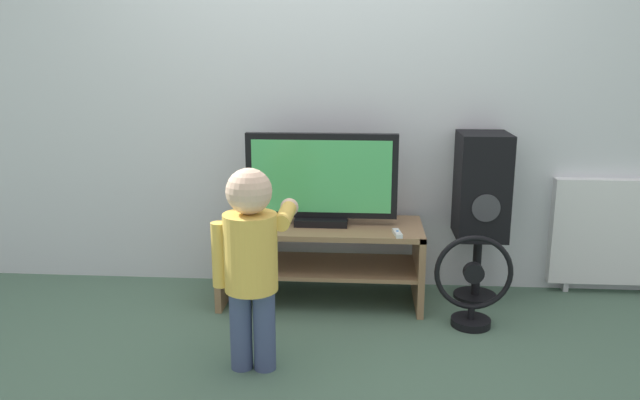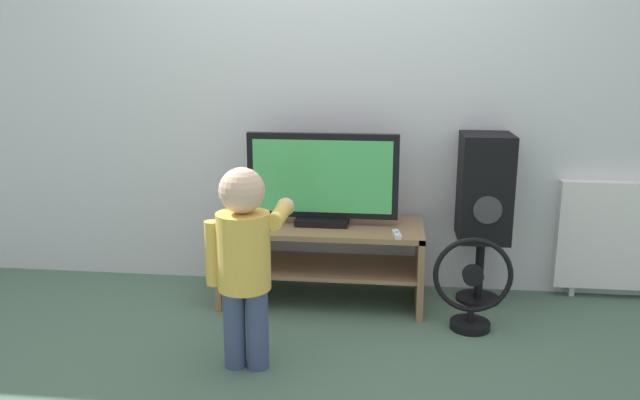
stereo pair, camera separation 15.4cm
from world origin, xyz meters
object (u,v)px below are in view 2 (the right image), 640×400
at_px(remote_primary, 397,234).
at_px(child, 245,252).
at_px(radiator, 624,236).
at_px(speaker_tower, 484,191).
at_px(television, 323,180).
at_px(floor_fan, 472,288).
at_px(game_console, 271,221).

bearing_deg(remote_primary, child, -136.42).
bearing_deg(radiator, speaker_tower, -169.99).
relative_size(television, radiator, 1.13).
xyz_separation_m(floor_fan, radiator, (0.92, 0.55, 0.15)).
bearing_deg(television, speaker_tower, 5.32).
bearing_deg(remote_primary, floor_fan, -16.32).
xyz_separation_m(game_console, child, (0.04, -0.78, 0.07)).
bearing_deg(television, remote_primary, -25.31).
xyz_separation_m(child, speaker_tower, (1.16, 0.93, 0.10)).
bearing_deg(game_console, radiator, 8.09).
height_order(remote_primary, floor_fan, floor_fan).
distance_m(remote_primary, child, 0.93).
relative_size(child, radiator, 1.24).
distance_m(game_console, radiator, 2.05).
distance_m(game_console, speaker_tower, 1.22).
distance_m(television, speaker_tower, 0.91).
bearing_deg(speaker_tower, game_console, -173.25).
relative_size(remote_primary, speaker_tower, 0.14).
relative_size(speaker_tower, radiator, 1.29).
xyz_separation_m(game_console, floor_fan, (1.11, -0.26, -0.26)).
xyz_separation_m(speaker_tower, floor_fan, (-0.09, -0.40, -0.43)).
xyz_separation_m(game_console, remote_primary, (0.71, -0.14, -0.01)).
height_order(game_console, speaker_tower, speaker_tower).
xyz_separation_m(television, radiator, (1.74, 0.23, -0.34)).
bearing_deg(television, radiator, 7.57).
height_order(game_console, child, child).
bearing_deg(child, game_console, 92.73).
height_order(television, child, television).
distance_m(speaker_tower, floor_fan, 0.59).
height_order(television, speaker_tower, same).
bearing_deg(radiator, child, -151.65).
bearing_deg(television, child, -106.55).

